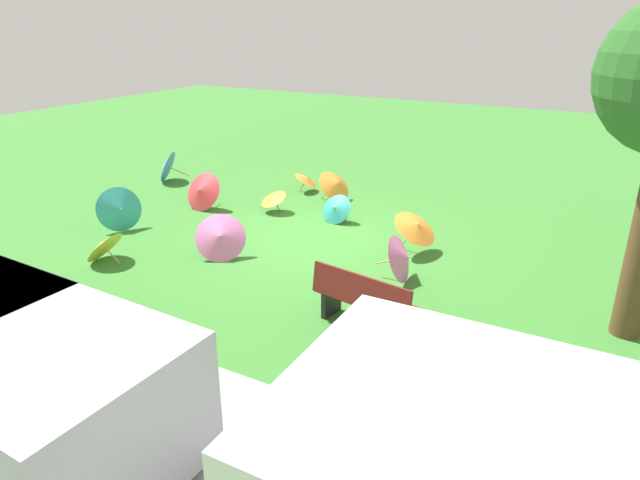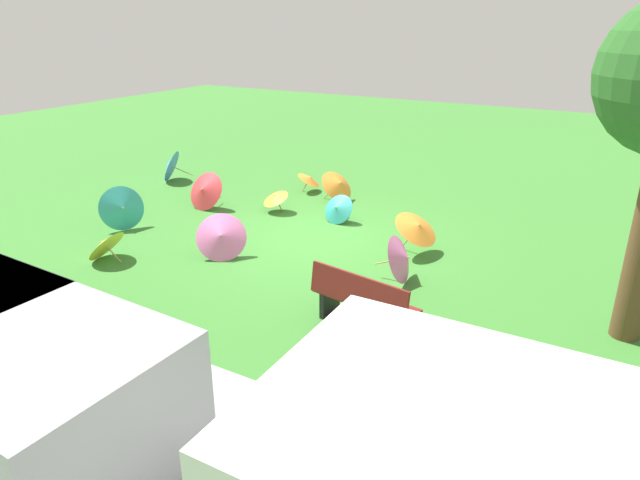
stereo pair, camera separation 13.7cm
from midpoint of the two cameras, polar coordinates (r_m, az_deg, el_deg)
name	(u,v)px [view 1 (the left image)]	position (r m, az deg, el deg)	size (l,w,h in m)	color
ground	(315,238)	(11.45, -0.82, 0.18)	(40.00, 40.00, 0.00)	#387A2D
road_strip	(0,445)	(7.19, -30.18, -17.53)	(40.00, 4.50, 0.01)	#9E9EA3
park_bench	(365,301)	(8.02, 4.04, -6.14)	(1.66, 0.73, 0.90)	maroon
parasol_teal_0	(335,208)	(12.25, 1.25, 3.23)	(0.76, 0.73, 0.64)	tan
parasol_teal_1	(120,209)	(12.47, -19.91, 2.96)	(0.99, 1.03, 0.94)	tan
parasol_yellow_0	(103,245)	(11.01, -21.47, -0.50)	(0.70, 0.84, 0.65)	tan
parasol_orange_0	(273,198)	(12.94, -5.11, 4.30)	(0.81, 0.81, 0.53)	tan
parasol_red_0	(201,191)	(13.37, -12.23, 4.89)	(0.99, 0.88, 0.89)	tan
parasol_pink_0	(220,237)	(10.53, -10.43, 0.31)	(1.14, 1.09, 0.85)	tan
parasol_orange_1	(307,179)	(14.45, -1.62, 6.21)	(0.77, 0.79, 0.54)	tan
parasol_orange_3	(336,185)	(13.56, 1.34, 5.64)	(0.91, 0.99, 0.82)	tan
parasol_pink_1	(404,258)	(9.56, 8.06, -1.83)	(0.77, 0.87, 0.84)	tan
parasol_blue_1	(166,166)	(15.92, -15.61, 7.25)	(0.99, 1.01, 0.88)	tan
parasol_orange_4	(416,227)	(10.67, 9.38, 1.34)	(0.98, 1.03, 0.84)	tan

